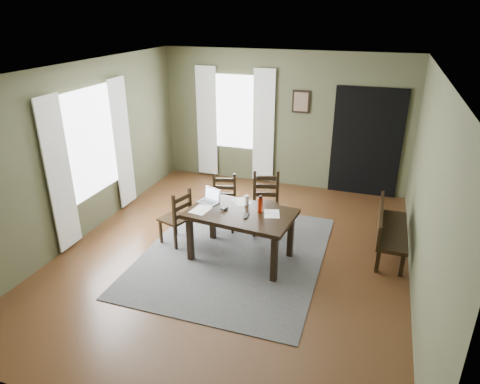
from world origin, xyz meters
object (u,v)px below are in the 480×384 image
(chair_back_right, at_px, (266,204))
(bench, at_px, (388,227))
(chair_back_left, at_px, (224,203))
(water_bottle, at_px, (260,205))
(chair_end, at_px, (177,218))
(laptop, at_px, (210,198))
(dining_table, at_px, (241,218))

(chair_back_right, height_order, bench, chair_back_right)
(chair_back_left, relative_size, water_bottle, 3.55)
(chair_end, bearing_deg, water_bottle, 107.88)
(chair_end, bearing_deg, bench, 121.69)
(chair_end, xyz_separation_m, water_bottle, (1.33, -0.02, 0.43))
(laptop, bearing_deg, chair_back_left, 110.87)
(chair_end, distance_m, laptop, 0.64)
(chair_end, height_order, bench, chair_end)
(dining_table, relative_size, chair_back_left, 1.73)
(chair_back_left, xyz_separation_m, bench, (2.59, -0.00, -0.01))
(chair_back_right, relative_size, water_bottle, 3.89)
(dining_table, bearing_deg, laptop, 166.85)
(bench, xyz_separation_m, water_bottle, (-1.76, -0.74, 0.43))
(chair_end, xyz_separation_m, bench, (3.09, 0.72, -0.01))
(water_bottle, bearing_deg, chair_back_right, 99.62)
(bench, relative_size, laptop, 3.75)
(dining_table, relative_size, bench, 1.20)
(dining_table, relative_size, water_bottle, 6.15)
(chair_end, relative_size, chair_back_left, 1.00)
(water_bottle, bearing_deg, chair_back_left, 138.17)
(chair_back_left, xyz_separation_m, chair_back_right, (0.69, 0.11, 0.04))
(laptop, bearing_deg, chair_end, -151.26)
(dining_table, xyz_separation_m, water_bottle, (0.26, 0.08, 0.21))
(dining_table, height_order, bench, dining_table)
(dining_table, relative_size, chair_back_right, 1.58)
(dining_table, xyz_separation_m, chair_back_left, (-0.57, 0.82, -0.22))
(chair_end, bearing_deg, laptop, 118.51)
(bench, bearing_deg, chair_end, 103.16)
(chair_back_right, bearing_deg, water_bottle, -95.15)
(bench, bearing_deg, chair_back_right, 86.65)
(dining_table, height_order, chair_back_left, chair_back_left)
(chair_back_left, distance_m, bench, 2.59)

